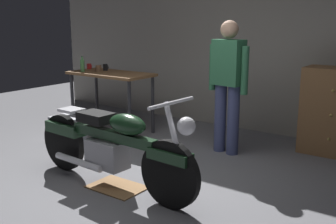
% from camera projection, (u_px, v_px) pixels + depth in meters
% --- Properties ---
extents(ground_plane, '(12.00, 12.00, 0.00)m').
position_uv_depth(ground_plane, '(132.00, 186.00, 4.21)').
color(ground_plane, slate).
extents(back_wall, '(8.00, 0.12, 3.10)m').
position_uv_depth(back_wall, '(254.00, 28.00, 6.07)').
color(back_wall, gray).
rests_on(back_wall, ground_plane).
extents(workbench, '(1.30, 0.64, 0.90)m').
position_uv_depth(workbench, '(111.00, 80.00, 6.14)').
color(workbench, brown).
rests_on(workbench, ground_plane).
extents(motorcycle, '(2.19, 0.60, 1.00)m').
position_uv_depth(motorcycle, '(111.00, 145.00, 4.11)').
color(motorcycle, black).
rests_on(motorcycle, ground_plane).
extents(person_standing, '(0.57, 0.27, 1.67)m').
position_uv_depth(person_standing, '(228.00, 81.00, 5.08)').
color(person_standing, '#434B7A').
rests_on(person_standing, ground_plane).
extents(wooden_dresser, '(0.80, 0.47, 1.10)m').
position_uv_depth(wooden_dresser, '(336.00, 112.00, 5.10)').
color(wooden_dresser, brown).
rests_on(wooden_dresser, ground_plane).
extents(drip_tray, '(0.56, 0.40, 0.01)m').
position_uv_depth(drip_tray, '(117.00, 187.00, 4.18)').
color(drip_tray, olive).
rests_on(drip_tray, ground_plane).
extents(storage_bin, '(0.44, 0.32, 0.34)m').
position_uv_depth(storage_bin, '(68.00, 129.00, 5.77)').
color(storage_bin, gray).
rests_on(storage_bin, ground_plane).
extents(mug_red_diner, '(0.10, 0.07, 0.09)m').
position_uv_depth(mug_red_diner, '(89.00, 66.00, 6.52)').
color(mug_red_diner, red).
rests_on(mug_red_diner, workbench).
extents(mug_black_matte, '(0.11, 0.07, 0.10)m').
position_uv_depth(mug_black_matte, '(105.00, 67.00, 6.33)').
color(mug_black_matte, black).
rests_on(mug_black_matte, workbench).
extents(mug_brown_stoneware, '(0.12, 0.09, 0.10)m').
position_uv_depth(mug_brown_stoneware, '(99.00, 68.00, 6.21)').
color(mug_brown_stoneware, brown).
rests_on(mug_brown_stoneware, workbench).
extents(bottle, '(0.06, 0.06, 0.24)m').
position_uv_depth(bottle, '(82.00, 65.00, 6.19)').
color(bottle, '#4C8C4C').
rests_on(bottle, workbench).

